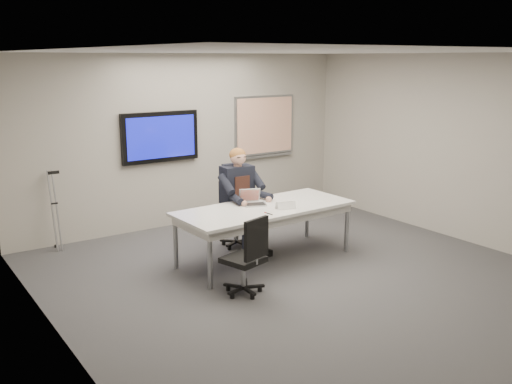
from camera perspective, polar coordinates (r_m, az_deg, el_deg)
floor at (r=7.41m, az=4.34°, el=-8.35°), size 6.00×6.00×0.02m
ceiling at (r=6.89m, az=4.76°, el=13.83°), size 6.00×6.00×0.02m
wall_back at (r=9.51m, az=-6.92°, el=5.16°), size 6.00×0.02×2.80m
wall_left at (r=5.68m, az=-19.76°, el=-1.06°), size 0.02×6.00×2.80m
wall_right at (r=9.18m, az=19.32°, el=4.22°), size 0.02×6.00×2.80m
conference_table at (r=7.76m, az=0.88°, el=-2.10°), size 2.49×1.10×0.76m
tv_display at (r=9.23m, az=-9.54°, el=5.45°), size 1.30×0.09×0.80m
whiteboard at (r=10.27m, az=0.87°, el=6.58°), size 1.25×0.08×1.10m
office_chair_far at (r=8.47m, az=-2.07°, el=-3.39°), size 0.53×0.53×0.96m
office_chair_near at (r=6.75m, az=-1.00°, el=-7.82°), size 0.56×0.56×0.96m
seated_person at (r=8.18m, az=-1.16°, el=-1.84°), size 0.47×0.80×1.48m
crutch at (r=8.69m, az=-19.50°, el=-1.62°), size 0.26×0.54×1.25m
laptop at (r=7.85m, az=-0.34°, el=-0.86°), size 0.35×0.38×0.21m
name_tent at (r=7.62m, az=2.97°, el=-1.33°), size 0.27×0.14×0.10m
pen at (r=7.38m, az=1.25°, el=-2.15°), size 0.03×0.15×0.01m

